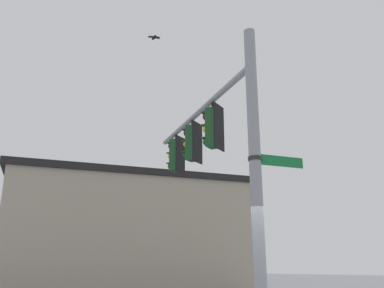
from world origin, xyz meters
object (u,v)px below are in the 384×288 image
object	(u,v)px
traffic_light_nearest_pole	(212,128)
traffic_light_mid_outer	(175,155)
street_name_sign	(269,160)
bird_flying	(154,37)
traffic_light_mid_inner	(192,143)

from	to	relation	value
traffic_light_nearest_pole	traffic_light_mid_outer	bearing A→B (deg)	51.34
street_name_sign	bird_flying	world-z (taller)	bird_flying
traffic_light_mid_inner	traffic_light_mid_outer	xyz separation A→B (m)	(0.94, 1.18, 0.00)
bird_flying	street_name_sign	bearing A→B (deg)	-88.00
traffic_light_nearest_pole	bird_flying	xyz separation A→B (m)	(-1.14, 1.13, 2.43)
traffic_light_mid_outer	street_name_sign	distance (m)	5.29
traffic_light_mid_inner	traffic_light_mid_outer	size ratio (longest dim) A/B	1.00
traffic_light_mid_outer	bird_flying	distance (m)	4.07
traffic_light_mid_inner	traffic_light_mid_outer	distance (m)	1.51
traffic_light_nearest_pole	street_name_sign	xyz separation A→B (m)	(-1.03, -1.85, -1.33)
traffic_light_mid_outer	street_name_sign	bearing A→B (deg)	-124.78
traffic_light_nearest_pole	street_name_sign	size ratio (longest dim) A/B	1.24
traffic_light_mid_inner	bird_flying	world-z (taller)	bird_flying
traffic_light_mid_outer	traffic_light_nearest_pole	bearing A→B (deg)	-128.66
traffic_light_nearest_pole	traffic_light_mid_inner	distance (m)	1.51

